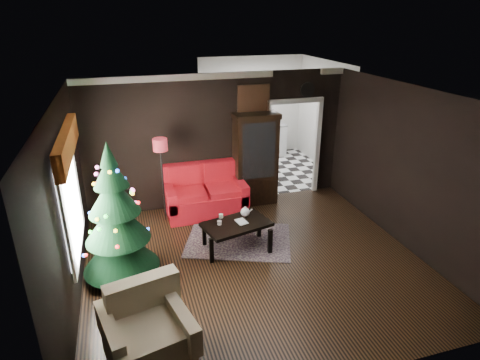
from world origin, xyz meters
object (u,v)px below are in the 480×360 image
object	(u,v)px
loveseat	(205,191)
armchair	(147,331)
kitchen_table	(261,162)
curio_cabinet	(255,161)
coffee_table	(237,236)
teapot	(245,212)
floor_lamp	(163,182)
christmas_tree	(116,217)
wall_clock	(307,90)

from	to	relation	value
loveseat	armchair	xyz separation A→B (m)	(-1.48, -3.65, -0.04)
loveseat	kitchen_table	size ratio (longest dim) A/B	2.27
curio_cabinet	armchair	bearing A→B (deg)	-124.20
coffee_table	teapot	distance (m)	0.45
floor_lamp	christmas_tree	size ratio (longest dim) A/B	0.79
loveseat	curio_cabinet	world-z (taller)	curio_cabinet
teapot	kitchen_table	world-z (taller)	kitchen_table
curio_cabinet	coffee_table	xyz separation A→B (m)	(-0.93, -1.76, -0.68)
curio_cabinet	kitchen_table	xyz separation A→B (m)	(0.65, 1.43, -0.57)
loveseat	floor_lamp	world-z (taller)	floor_lamp
floor_lamp	coffee_table	world-z (taller)	floor_lamp
curio_cabinet	wall_clock	world-z (taller)	wall_clock
curio_cabinet	christmas_tree	distance (m)	3.52
curio_cabinet	kitchen_table	world-z (taller)	curio_cabinet
coffee_table	armchair	bearing A→B (deg)	-128.83
floor_lamp	wall_clock	xyz separation A→B (m)	(3.20, 0.49, 1.55)
teapot	curio_cabinet	bearing A→B (deg)	65.51
loveseat	wall_clock	world-z (taller)	wall_clock
loveseat	floor_lamp	size ratio (longest dim) A/B	0.96
wall_clock	loveseat	bearing A→B (deg)	-170.34
loveseat	curio_cabinet	size ratio (longest dim) A/B	0.89
coffee_table	kitchen_table	bearing A→B (deg)	63.64
curio_cabinet	christmas_tree	world-z (taller)	christmas_tree
wall_clock	kitchen_table	bearing A→B (deg)	113.75
teapot	armchair	bearing A→B (deg)	-129.74
curio_cabinet	floor_lamp	size ratio (longest dim) A/B	1.08
floor_lamp	armchair	world-z (taller)	floor_lamp
kitchen_table	armchair	bearing A→B (deg)	-121.75
armchair	wall_clock	world-z (taller)	wall_clock
armchair	coffee_table	bearing A→B (deg)	37.31
loveseat	kitchen_table	distance (m)	2.45
curio_cabinet	kitchen_table	distance (m)	1.67
teapot	kitchen_table	xyz separation A→B (m)	(1.36, 2.99, -0.23)
loveseat	teapot	distance (m)	1.42
coffee_table	teapot	xyz separation A→B (m)	(0.22, 0.20, 0.34)
coffee_table	teapot	world-z (taller)	teapot
kitchen_table	floor_lamp	bearing A→B (deg)	-146.73
wall_clock	kitchen_table	size ratio (longest dim) A/B	0.43
coffee_table	kitchen_table	xyz separation A→B (m)	(1.58, 3.19, 0.11)
armchair	teapot	distance (m)	3.00
curio_cabinet	floor_lamp	distance (m)	2.03
floor_lamp	armchair	size ratio (longest dim) A/B	1.81
christmas_tree	teapot	xyz separation A→B (m)	(2.17, 0.45, -0.44)
wall_clock	kitchen_table	world-z (taller)	wall_clock
kitchen_table	coffee_table	bearing A→B (deg)	-116.36
christmas_tree	kitchen_table	bearing A→B (deg)	44.27
teapot	floor_lamp	bearing A→B (deg)	135.83
christmas_tree	kitchen_table	size ratio (longest dim) A/B	2.97
floor_lamp	christmas_tree	distance (m)	1.93
loveseat	christmas_tree	size ratio (longest dim) A/B	0.76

